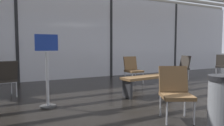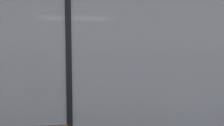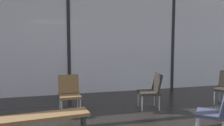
% 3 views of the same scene
% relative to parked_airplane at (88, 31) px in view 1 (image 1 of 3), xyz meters
% --- Properties ---
extents(glass_curtain_wall, '(14.00, 0.08, 3.23)m').
position_rel_parked_airplane_xyz_m(glass_curtain_wall, '(-1.09, -5.28, -0.57)').
color(glass_curtain_wall, silver).
rests_on(glass_curtain_wall, ground).
extents(window_mullion_0, '(0.10, 0.12, 3.23)m').
position_rel_parked_airplane_xyz_m(window_mullion_0, '(-4.59, -5.28, -0.57)').
color(window_mullion_0, black).
rests_on(window_mullion_0, ground).
extents(window_mullion_1, '(0.10, 0.12, 3.23)m').
position_rel_parked_airplane_xyz_m(window_mullion_1, '(-1.09, -5.28, -0.57)').
color(window_mullion_1, black).
rests_on(window_mullion_1, ground).
extents(window_mullion_2, '(0.10, 0.12, 3.23)m').
position_rel_parked_airplane_xyz_m(window_mullion_2, '(2.41, -5.28, -0.57)').
color(window_mullion_2, black).
rests_on(window_mullion_2, ground).
extents(parked_airplane, '(12.29, 4.37, 4.37)m').
position_rel_parked_airplane_xyz_m(parked_airplane, '(0.00, 0.00, 0.00)').
color(parked_airplane, '#B2BCD6').
rests_on(parked_airplane, ground).
extents(lounge_chair_1, '(0.70, 0.69, 0.87)m').
position_rel_parked_airplane_xyz_m(lounge_chair_1, '(2.79, -7.55, -1.69)').
color(lounge_chair_1, '#28231E').
rests_on(lounge_chair_1, ground).
extents(lounge_chair_2, '(0.49, 0.54, 0.87)m').
position_rel_parked_airplane_xyz_m(lounge_chair_2, '(-1.27, -7.16, -1.69)').
color(lounge_chair_2, brown).
rests_on(lounge_chair_2, ground).
extents(lounge_chair_3, '(0.59, 0.55, 0.87)m').
position_rel_parked_airplane_xyz_m(lounge_chair_3, '(0.73, -7.39, -1.69)').
color(lounge_chair_3, '#28231E').
rests_on(lounge_chair_3, ground).
extents(lounge_chair_4, '(0.58, 0.62, 0.87)m').
position_rel_parked_airplane_xyz_m(lounge_chair_4, '(-5.02, -7.44, -1.69)').
color(lounge_chair_4, '#28231E').
rests_on(lounge_chair_4, ground).
extents(lounge_chair_5, '(0.67, 0.69, 0.87)m').
position_rel_parked_airplane_xyz_m(lounge_chair_5, '(-2.57, -10.42, -1.69)').
color(lounge_chair_5, brown).
rests_on(lounge_chair_5, ground).
extents(waiting_bench, '(1.54, 0.58, 0.47)m').
position_rel_parked_airplane_xyz_m(waiting_bench, '(-1.83, -8.73, -1.82)').
color(waiting_bench, brown).
rests_on(waiting_bench, ground).
extents(trash_bin, '(0.38, 0.38, 0.86)m').
position_rel_parked_airplane_xyz_m(trash_bin, '(-2.77, -11.42, -1.75)').
color(trash_bin, slate).
rests_on(trash_bin, ground).
extents(info_sign, '(0.44, 0.32, 1.44)m').
position_rel_parked_airplane_xyz_m(info_sign, '(-4.31, -8.73, -1.51)').
color(info_sign, '#333333').
rests_on(info_sign, ground).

